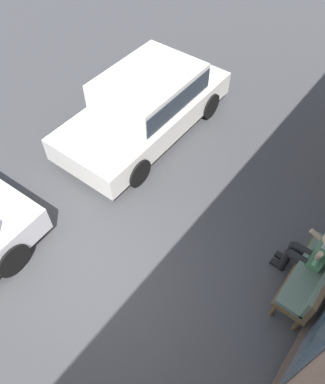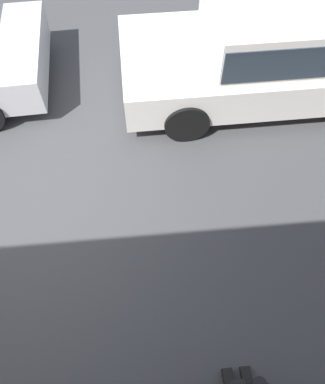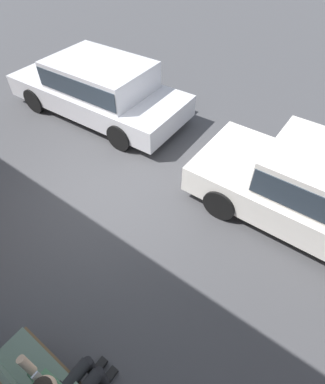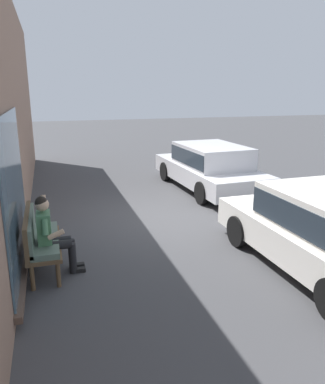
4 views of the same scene
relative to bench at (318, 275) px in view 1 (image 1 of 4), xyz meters
name	(u,v)px [view 1 (image 1 of 4)]	position (x,y,z in m)	size (l,w,h in m)	color
ground_plane	(99,279)	(1.99, -2.90, -0.60)	(60.00, 60.00, 0.00)	#424244
bench	(318,275)	(0.00, 0.00, 0.00)	(1.59, 0.55, 1.04)	brown
person_on_phone	(313,253)	(-0.22, -0.23, 0.13)	(0.73, 0.74, 1.37)	black
parked_car_near	(147,102)	(-1.49, -4.66, 0.17)	(4.29, 1.98, 1.42)	white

